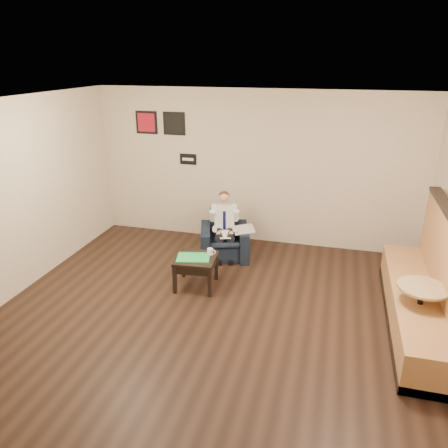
% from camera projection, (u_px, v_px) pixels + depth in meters
% --- Properties ---
extents(ground, '(6.00, 6.00, 0.00)m').
position_uv_depth(ground, '(210.00, 326.00, 5.72)').
color(ground, black).
rests_on(ground, ground).
extents(wall_back, '(6.00, 0.02, 2.80)m').
position_uv_depth(wall_back, '(256.00, 168.00, 7.92)').
color(wall_back, beige).
rests_on(wall_back, ground).
extents(wall_front, '(6.00, 0.02, 2.80)m').
position_uv_depth(wall_front, '(58.00, 411.00, 2.51)').
color(wall_front, beige).
rests_on(wall_front, ground).
extents(ceiling, '(6.00, 6.00, 0.02)m').
position_uv_depth(ceiling, '(207.00, 106.00, 4.71)').
color(ceiling, white).
rests_on(ceiling, wall_back).
extents(seating_sign, '(0.32, 0.02, 0.20)m').
position_uv_depth(seating_sign, '(188.00, 159.00, 8.19)').
color(seating_sign, black).
rests_on(seating_sign, wall_back).
extents(art_print_left, '(0.42, 0.03, 0.42)m').
position_uv_depth(art_print_left, '(147.00, 122.00, 8.14)').
color(art_print_left, '#B11529').
rests_on(art_print_left, wall_back).
extents(art_print_right, '(0.42, 0.03, 0.42)m').
position_uv_depth(art_print_right, '(174.00, 124.00, 8.01)').
color(art_print_right, black).
rests_on(art_print_right, wall_back).
extents(armchair, '(1.01, 1.01, 0.79)m').
position_uv_depth(armchair, '(224.00, 235.00, 7.59)').
color(armchair, black).
rests_on(armchair, ground).
extents(seated_man, '(0.71, 0.89, 1.08)m').
position_uv_depth(seated_man, '(225.00, 230.00, 7.45)').
color(seated_man, white).
rests_on(seated_man, armchair).
extents(lap_papers, '(0.26, 0.30, 0.01)m').
position_uv_depth(lap_papers, '(225.00, 235.00, 7.39)').
color(lap_papers, white).
rests_on(lap_papers, seated_man).
extents(newspaper, '(0.47, 0.52, 0.01)m').
position_uv_depth(newspaper, '(244.00, 229.00, 7.47)').
color(newspaper, silver).
rests_on(newspaper, armchair).
extents(side_table, '(0.64, 0.64, 0.49)m').
position_uv_depth(side_table, '(196.00, 272.00, 6.63)').
color(side_table, black).
rests_on(side_table, ground).
extents(green_folder, '(0.55, 0.45, 0.01)m').
position_uv_depth(green_folder, '(193.00, 257.00, 6.53)').
color(green_folder, green).
rests_on(green_folder, side_table).
extents(coffee_mug, '(0.10, 0.10, 0.10)m').
position_uv_depth(coffee_mug, '(210.00, 252.00, 6.62)').
color(coffee_mug, white).
rests_on(coffee_mug, side_table).
extents(smartphone, '(0.16, 0.09, 0.01)m').
position_uv_depth(smartphone, '(202.00, 253.00, 6.69)').
color(smartphone, black).
rests_on(smartphone, side_table).
extents(banquette, '(0.69, 2.88, 1.47)m').
position_uv_depth(banquette, '(422.00, 274.00, 5.51)').
color(banquette, '#A97241').
rests_on(banquette, ground).
extents(cafe_table, '(0.65, 0.65, 0.73)m').
position_uv_depth(cafe_table, '(418.00, 313.00, 5.35)').
color(cafe_table, tan).
rests_on(cafe_table, ground).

